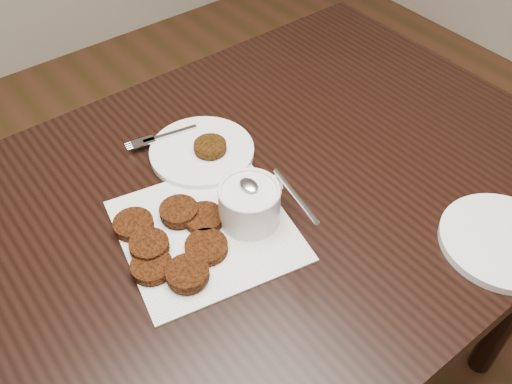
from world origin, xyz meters
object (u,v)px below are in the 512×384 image
(table, at_px, (242,317))
(plate_with_patty, at_px, (202,149))
(napkin, at_px, (206,230))
(plate_empty, at_px, (503,241))
(sauce_ramekin, at_px, (249,189))

(table, height_order, plate_with_patty, plate_with_patty)
(napkin, height_order, plate_empty, plate_empty)
(sauce_ramekin, distance_m, plate_empty, 0.42)
(table, distance_m, sauce_ramekin, 0.45)
(sauce_ramekin, relative_size, plate_with_patty, 0.71)
(plate_with_patty, bearing_deg, plate_empty, -61.19)
(napkin, xyz_separation_m, sauce_ramekin, (0.07, -0.02, 0.07))
(napkin, relative_size, sauce_ramekin, 1.94)
(table, xyz_separation_m, plate_with_patty, (0.02, 0.14, 0.39))
(plate_with_patty, height_order, plate_empty, plate_with_patty)
(table, bearing_deg, sauce_ramekin, -101.62)
(napkin, relative_size, plate_with_patty, 1.38)
(plate_with_patty, bearing_deg, table, -97.84)
(plate_empty, bearing_deg, napkin, 139.03)
(plate_empty, bearing_deg, table, 129.97)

